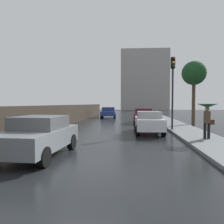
% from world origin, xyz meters
% --- Properties ---
extents(ground, '(120.00, 120.00, 0.00)m').
position_xyz_m(ground, '(0.00, 0.00, 0.00)').
color(ground, black).
extents(car_grey_near_kerb, '(2.03, 3.89, 1.44)m').
position_xyz_m(car_grey_near_kerb, '(-1.96, 1.33, 0.74)').
color(car_grey_near_kerb, slate).
rests_on(car_grey_near_kerb, ground).
extents(car_maroon_mid_road, '(2.00, 4.02, 1.45)m').
position_xyz_m(car_maroon_mid_road, '(2.57, 14.50, 0.76)').
color(car_maroon_mid_road, maroon).
rests_on(car_maroon_mid_road, ground).
extents(car_white_far_ahead, '(1.75, 3.91, 1.41)m').
position_xyz_m(car_white_far_ahead, '(2.49, 7.48, 0.74)').
color(car_white_far_ahead, silver).
rests_on(car_white_far_ahead, ground).
extents(car_blue_behind_camera, '(2.09, 3.98, 1.42)m').
position_xyz_m(car_blue_behind_camera, '(-1.70, 21.61, 0.72)').
color(car_blue_behind_camera, navy).
rests_on(car_blue_behind_camera, ground).
extents(pedestrian_with_umbrella_far, '(0.98, 0.98, 1.75)m').
position_xyz_m(pedestrian_with_umbrella_far, '(5.17, 4.84, 1.52)').
color(pedestrian_with_umbrella_far, black).
rests_on(pedestrian_with_umbrella_far, sidewalk_strip).
extents(traffic_light, '(0.26, 0.39, 4.88)m').
position_xyz_m(traffic_light, '(4.17, 8.50, 3.48)').
color(traffic_light, black).
rests_on(traffic_light, sidewalk_strip).
extents(street_tree_near, '(2.05, 2.05, 5.56)m').
position_xyz_m(street_tree_near, '(6.74, 12.70, 4.44)').
color(street_tree_near, '#4C3823').
rests_on(street_tree_near, ground).
extents(distant_tower, '(14.54, 9.14, 18.02)m').
position_xyz_m(distant_tower, '(5.15, 59.94, 9.01)').
color(distant_tower, '#9E9993').
rests_on(distant_tower, ground).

